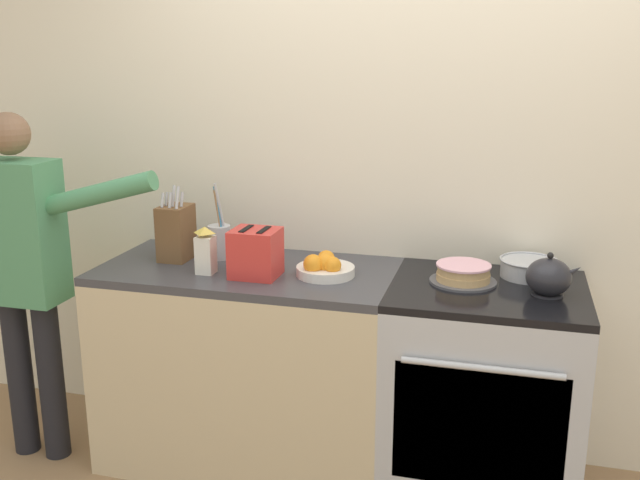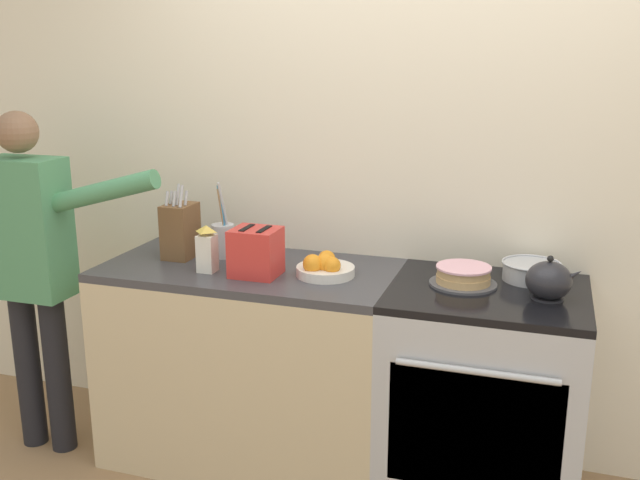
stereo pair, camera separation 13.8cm
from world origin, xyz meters
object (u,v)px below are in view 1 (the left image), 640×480
at_px(stove_range, 482,393).
at_px(layer_cake, 463,274).
at_px(fruit_bowl, 325,267).
at_px(knife_block, 176,232).
at_px(toaster, 256,253).
at_px(mixing_bowl, 529,268).
at_px(tea_kettle, 549,277).
at_px(person_baker, 24,261).
at_px(utensil_crock, 219,240).
at_px(milk_carton, 206,251).

bearing_deg(stove_range, layer_cake, 161.88).
bearing_deg(fruit_bowl, knife_block, 174.29).
relative_size(layer_cake, toaster, 1.29).
bearing_deg(knife_block, mixing_bowl, 5.21).
bearing_deg(mixing_bowl, stove_range, -130.13).
relative_size(stove_range, layer_cake, 3.41).
distance_m(tea_kettle, fruit_bowl, 0.86).
distance_m(layer_cake, tea_kettle, 0.33).
distance_m(layer_cake, person_baker, 1.83).
xyz_separation_m(mixing_bowl, person_baker, (-2.06, -0.39, -0.02)).
bearing_deg(fruit_bowl, mixing_bowl, 14.37).
xyz_separation_m(layer_cake, tea_kettle, (0.32, -0.07, 0.03)).
height_order(mixing_bowl, knife_block, knife_block).
bearing_deg(utensil_crock, person_baker, -157.63).
relative_size(tea_kettle, utensil_crock, 0.60).
xyz_separation_m(stove_range, toaster, (-0.91, -0.10, 0.54)).
bearing_deg(mixing_bowl, toaster, -165.51).
relative_size(layer_cake, milk_carton, 1.33).
xyz_separation_m(knife_block, person_baker, (-0.59, -0.25, -0.10)).
xyz_separation_m(stove_range, mixing_bowl, (0.15, 0.17, 0.48)).
bearing_deg(utensil_crock, mixing_bowl, 3.33).
distance_m(milk_carton, person_baker, 0.80).
bearing_deg(stove_range, utensil_crock, 175.10).
relative_size(layer_cake, tea_kettle, 1.29).
height_order(knife_block, milk_carton, knife_block).
height_order(layer_cake, knife_block, knife_block).
relative_size(knife_block, milk_carton, 1.69).
relative_size(fruit_bowl, milk_carton, 1.21).
bearing_deg(mixing_bowl, layer_cake, -150.22).
xyz_separation_m(stove_range, layer_cake, (-0.10, 0.03, 0.48)).
bearing_deg(mixing_bowl, person_baker, -169.32).
xyz_separation_m(toaster, person_baker, (-1.00, -0.11, -0.08)).
distance_m(layer_cake, fruit_bowl, 0.55).
distance_m(knife_block, utensil_crock, 0.19).
bearing_deg(knife_block, fruit_bowl, -5.71).
relative_size(mixing_bowl, utensil_crock, 0.68).
relative_size(utensil_crock, milk_carton, 1.73).
height_order(milk_carton, person_baker, person_baker).
bearing_deg(fruit_bowl, tea_kettle, -0.36).
height_order(utensil_crock, toaster, utensil_crock).
distance_m(mixing_bowl, utensil_crock, 1.30).
height_order(utensil_crock, fruit_bowl, utensil_crock).
bearing_deg(tea_kettle, toaster, -176.68).
bearing_deg(person_baker, utensil_crock, 20.32).
bearing_deg(person_baker, knife_block, 21.43).
bearing_deg(person_baker, layer_cake, 5.71).
bearing_deg(person_baker, mixing_bowl, 8.63).
bearing_deg(layer_cake, utensil_crock, 176.41).
bearing_deg(utensil_crock, toaster, -39.56).
distance_m(stove_range, milk_carton, 1.25).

